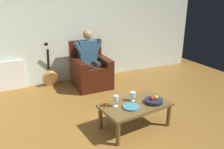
# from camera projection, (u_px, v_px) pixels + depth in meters

# --- Properties ---
(ground_plane) EXTENTS (7.49, 7.49, 0.00)m
(ground_plane) POSITION_uv_depth(u_px,v_px,m) (129.00, 140.00, 3.13)
(ground_plane) COLOR brown
(wall_back) EXTENTS (6.64, 0.06, 2.59)m
(wall_back) POSITION_uv_depth(u_px,v_px,m) (71.00, 25.00, 5.03)
(wall_back) COLOR silver
(wall_back) RESTS_ON ground
(armchair) EXTENTS (0.74, 0.82, 0.98)m
(armchair) POSITION_uv_depth(u_px,v_px,m) (91.00, 71.00, 4.94)
(armchair) COLOR #3C160B
(armchair) RESTS_ON ground
(person_seated) EXTENTS (0.65, 0.54, 1.23)m
(person_seated) POSITION_uv_depth(u_px,v_px,m) (90.00, 57.00, 4.86)
(person_seated) COLOR #2D5574
(person_seated) RESTS_ON ground
(coffee_table) EXTENTS (1.09, 0.70, 0.39)m
(coffee_table) POSITION_uv_depth(u_px,v_px,m) (135.00, 107.00, 3.33)
(coffee_table) COLOR brown
(coffee_table) RESTS_ON ground
(guitar) EXTENTS (0.34, 0.32, 0.96)m
(guitar) POSITION_uv_depth(u_px,v_px,m) (50.00, 77.00, 4.98)
(guitar) COLOR #AD7941
(guitar) RESTS_ON ground
(radiator) EXTENTS (0.68, 0.06, 0.63)m
(radiator) POSITION_uv_depth(u_px,v_px,m) (8.00, 76.00, 4.71)
(radiator) COLOR white
(radiator) RESTS_ON ground
(wine_glass_near) EXTENTS (0.09, 0.09, 0.14)m
(wine_glass_near) POSITION_uv_depth(u_px,v_px,m) (133.00, 95.00, 3.38)
(wine_glass_near) COLOR silver
(wine_glass_near) RESTS_ON coffee_table
(wine_glass_far) EXTENTS (0.07, 0.07, 0.17)m
(wine_glass_far) POSITION_uv_depth(u_px,v_px,m) (116.00, 99.00, 3.20)
(wine_glass_far) COLOR silver
(wine_glass_far) RESTS_ON coffee_table
(fruit_bowl) EXTENTS (0.27, 0.27, 0.11)m
(fruit_bowl) POSITION_uv_depth(u_px,v_px,m) (154.00, 101.00, 3.34)
(fruit_bowl) COLOR #1C2032
(fruit_bowl) RESTS_ON coffee_table
(decorative_dish) EXTENTS (0.24, 0.24, 0.02)m
(decorative_dish) POSITION_uv_depth(u_px,v_px,m) (131.00, 107.00, 3.19)
(decorative_dish) COLOR teal
(decorative_dish) RESTS_ON coffee_table
(candle_jar) EXTENTS (0.08, 0.08, 0.06)m
(candle_jar) POSITION_uv_depth(u_px,v_px,m) (106.00, 104.00, 3.24)
(candle_jar) COLOR #A84812
(candle_jar) RESTS_ON coffee_table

